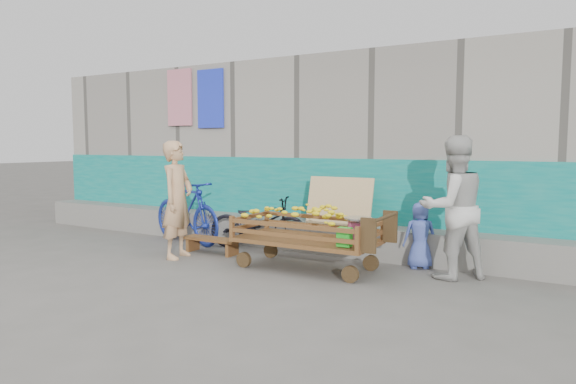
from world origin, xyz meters
The scene contains 9 objects.
ground centered at (0.00, 0.00, 0.00)m, with size 80.00×80.00×0.00m, color #58554F.
building_wall centered at (0.00, 4.05, 1.47)m, with size 12.00×3.50×3.00m.
banana_cart centered at (0.24, 1.27, 0.57)m, with size 1.99×0.91×0.85m.
bench centered at (-1.40, 1.42, 0.17)m, with size 0.92×0.28×0.23m.
vendor_man centered at (-1.63, 0.95, 0.83)m, with size 0.61×0.40×1.67m, color tan.
woman centered at (2.00, 1.76, 0.86)m, with size 0.84×0.65×1.72m, color beige.
child centered at (1.53, 2.05, 0.44)m, with size 0.43×0.28×0.87m, color #4558AE.
bicycle_dark centered at (-0.99, 2.05, 0.41)m, with size 0.54×1.55×0.81m, color black.
bicycle_blue centered at (-2.27, 1.85, 0.53)m, with size 0.50×1.76×1.06m, color navy.
Camera 1 is at (3.34, -4.51, 1.61)m, focal length 32.00 mm.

